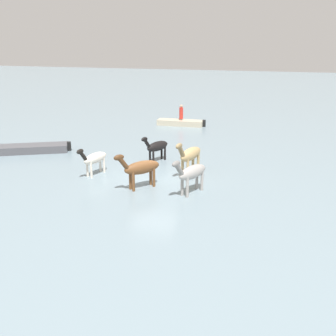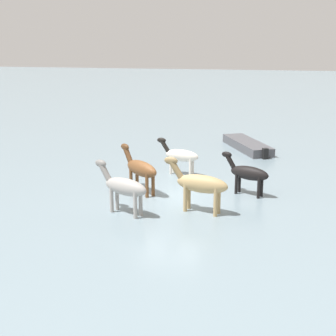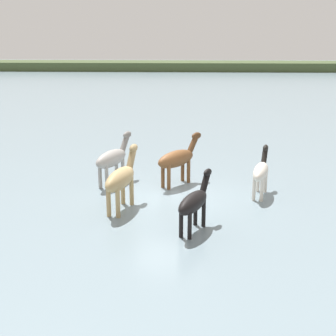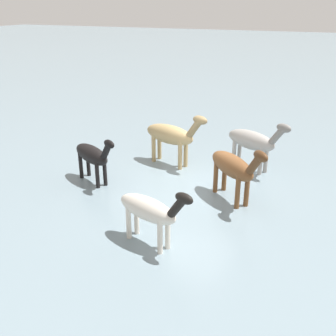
{
  "view_description": "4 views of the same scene",
  "coord_description": "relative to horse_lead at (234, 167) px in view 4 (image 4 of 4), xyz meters",
  "views": [
    {
      "loc": [
        -5.97,
        18.19,
        7.02
      ],
      "look_at": [
        -0.97,
        0.8,
        0.99
      ],
      "focal_mm": 41.55,
      "sensor_mm": 36.0,
      "label": 1
    },
    {
      "loc": [
        -18.82,
        -3.53,
        6.45
      ],
      "look_at": [
        0.41,
        0.2,
        1.09
      ],
      "focal_mm": 52.48,
      "sensor_mm": 36.0,
      "label": 2
    },
    {
      "loc": [
        0.55,
        -16.32,
        5.94
      ],
      "look_at": [
        -0.05,
        -0.07,
        1.09
      ],
      "focal_mm": 50.55,
      "sensor_mm": 36.0,
      "label": 3
    },
    {
      "loc": [
        10.59,
        3.83,
        5.4
      ],
      "look_at": [
        0.98,
        -0.4,
        1.0
      ],
      "focal_mm": 42.42,
      "sensor_mm": 36.0,
      "label": 4
    }
  ],
  "objects": [
    {
      "name": "horse_dun_straggler",
      "position": [
        0.57,
        -4.4,
        -0.12
      ],
      "size": [
        1.25,
        2.11,
        1.7
      ],
      "rotation": [
        0.0,
        0.0,
        1.13
      ],
      "color": "black",
      "rests_on": "ground_plane"
    },
    {
      "name": "horse_pinto_flank",
      "position": [
        3.05,
        -1.17,
        -0.12
      ],
      "size": [
        0.96,
        2.17,
        1.69
      ],
      "rotation": [
        0.0,
        0.0,
        1.28
      ],
      "color": "silver",
      "rests_on": "ground_plane"
    },
    {
      "name": "horse_lead",
      "position": [
        0.0,
        0.0,
        0.0
      ],
      "size": [
        1.9,
        2.11,
        1.91
      ],
      "rotation": [
        0.0,
        0.0,
        0.86
      ],
      "color": "brown",
      "rests_on": "ground_plane"
    },
    {
      "name": "ground_plane",
      "position": [
        -0.27,
        -1.34,
        -1.05
      ],
      "size": [
        150.44,
        150.44,
        0.0
      ],
      "primitive_type": "plane",
      "color": "gray"
    },
    {
      "name": "horse_rear_stallion",
      "position": [
        -1.84,
        -2.72,
        0.05
      ],
      "size": [
        1.1,
        2.58,
        2.0
      ],
      "rotation": [
        0.0,
        0.0,
        1.31
      ],
      "color": "tan",
      "rests_on": "ground_plane"
    },
    {
      "name": "horse_gray_outer",
      "position": [
        -2.54,
        -0.01,
        -0.01
      ],
      "size": [
        1.38,
        2.36,
        1.9
      ],
      "rotation": [
        0.0,
        0.0,
        1.14
      ],
      "color": "#9E9993",
      "rests_on": "ground_plane"
    }
  ]
}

